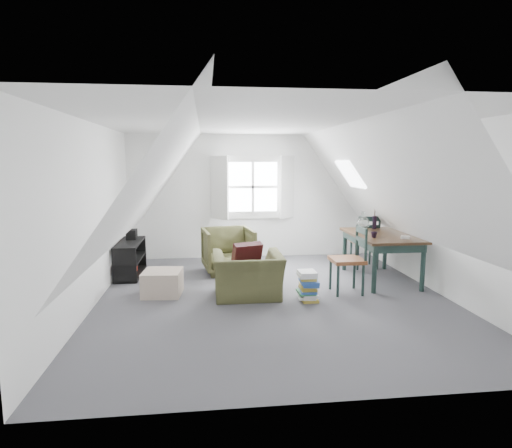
{
  "coord_description": "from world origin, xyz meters",
  "views": [
    {
      "loc": [
        -0.95,
        -5.93,
        1.97
      ],
      "look_at": [
        -0.18,
        0.6,
        1.0
      ],
      "focal_mm": 30.0,
      "sensor_mm": 36.0,
      "label": 1
    }
  ],
  "objects": [
    {
      "name": "floor",
      "position": [
        0.0,
        0.0,
        0.0
      ],
      "size": [
        5.5,
        5.5,
        0.0
      ],
      "primitive_type": "plane",
      "color": "#4E4D53",
      "rests_on": "ground"
    },
    {
      "name": "ceiling",
      "position": [
        0.0,
        0.0,
        2.5
      ],
      "size": [
        5.5,
        5.5,
        0.0
      ],
      "primitive_type": "plane",
      "rotation": [
        3.14,
        0.0,
        0.0
      ],
      "color": "white",
      "rests_on": "wall_back"
    },
    {
      "name": "wall_back",
      "position": [
        0.0,
        2.75,
        1.25
      ],
      "size": [
        5.0,
        0.0,
        5.0
      ],
      "primitive_type": "plane",
      "rotation": [
        1.57,
        0.0,
        0.0
      ],
      "color": "white",
      "rests_on": "ground"
    },
    {
      "name": "wall_front",
      "position": [
        0.0,
        -2.75,
        1.25
      ],
      "size": [
        5.0,
        0.0,
        5.0
      ],
      "primitive_type": "plane",
      "rotation": [
        -1.57,
        0.0,
        0.0
      ],
      "color": "white",
      "rests_on": "ground"
    },
    {
      "name": "wall_left",
      "position": [
        -2.5,
        0.0,
        1.25
      ],
      "size": [
        0.0,
        5.5,
        5.5
      ],
      "primitive_type": "plane",
      "rotation": [
        1.57,
        0.0,
        1.57
      ],
      "color": "white",
      "rests_on": "ground"
    },
    {
      "name": "wall_right",
      "position": [
        2.5,
        0.0,
        1.25
      ],
      "size": [
        0.0,
        5.5,
        5.5
      ],
      "primitive_type": "plane",
      "rotation": [
        1.57,
        0.0,
        -1.57
      ],
      "color": "white",
      "rests_on": "ground"
    },
    {
      "name": "slope_left",
      "position": [
        -1.55,
        0.0,
        1.78
      ],
      "size": [
        3.19,
        5.5,
        4.48
      ],
      "primitive_type": "plane",
      "rotation": [
        0.0,
        2.19,
        0.0
      ],
      "color": "white",
      "rests_on": "wall_left"
    },
    {
      "name": "slope_right",
      "position": [
        1.55,
        0.0,
        1.78
      ],
      "size": [
        3.19,
        5.5,
        4.48
      ],
      "primitive_type": "plane",
      "rotation": [
        0.0,
        -2.19,
        0.0
      ],
      "color": "white",
      "rests_on": "wall_right"
    },
    {
      "name": "dormer_window",
      "position": [
        0.0,
        2.68,
        1.45
      ],
      "size": [
        1.71,
        0.35,
        1.3
      ],
      "color": "white",
      "rests_on": "wall_back"
    },
    {
      "name": "skylight",
      "position": [
        1.55,
        1.3,
        1.75
      ],
      "size": [
        0.35,
        0.75,
        0.47
      ],
      "primitive_type": "cube",
      "rotation": [
        0.0,
        0.95,
        0.0
      ],
      "color": "white",
      "rests_on": "slope_right"
    },
    {
      "name": "armchair_near",
      "position": [
        -0.37,
        0.09,
        0.0
      ],
      "size": [
        1.0,
        0.87,
        0.65
      ],
      "primitive_type": "imported",
      "rotation": [
        0.0,
        0.0,
        3.14
      ],
      "color": "#474829",
      "rests_on": "floor"
    },
    {
      "name": "armchair_far",
      "position": [
        -0.57,
        1.54,
        0.0
      ],
      "size": [
        0.97,
        0.99,
        0.8
      ],
      "primitive_type": "imported",
      "rotation": [
        0.0,
        0.0,
        0.14
      ],
      "color": "#474829",
      "rests_on": "floor"
    },
    {
      "name": "throw_pillow",
      "position": [
        -0.37,
        0.24,
        0.56
      ],
      "size": [
        0.49,
        0.38,
        0.45
      ],
      "primitive_type": "cube",
      "rotation": [
        0.31,
        0.0,
        0.34
      ],
      "color": "#3A0F13",
      "rests_on": "armchair_near"
    },
    {
      "name": "ottoman",
      "position": [
        -1.61,
        0.34,
        0.18
      ],
      "size": [
        0.6,
        0.6,
        0.37
      ],
      "primitive_type": "cube",
      "rotation": [
        0.0,
        0.0,
        -0.09
      ],
      "color": "#B6A18E",
      "rests_on": "floor"
    },
    {
      "name": "dining_table",
      "position": [
        1.92,
        0.74,
        0.67
      ],
      "size": [
        0.93,
        1.55,
        0.78
      ],
      "rotation": [
        0.0,
        0.0,
        0.08
      ],
      "color": "black",
      "rests_on": "floor"
    },
    {
      "name": "demijohn",
      "position": [
        1.77,
        1.19,
        0.9
      ],
      "size": [
        0.22,
        0.22,
        0.31
      ],
      "rotation": [
        0.0,
        0.0,
        -0.04
      ],
      "color": "silver",
      "rests_on": "dining_table"
    },
    {
      "name": "vase_twigs",
      "position": [
        2.02,
        1.29,
        0.9
      ],
      "size": [
        0.07,
        0.08,
        0.57
      ],
      "rotation": [
        0.0,
        0.0,
        0.25
      ],
      "color": "black",
      "rests_on": "dining_table"
    },
    {
      "name": "cup",
      "position": [
        1.67,
        0.44,
        0.78
      ],
      "size": [
        0.13,
        0.13,
        0.09
      ],
      "primitive_type": "imported",
      "rotation": [
        0.0,
        0.0,
        0.34
      ],
      "color": "black",
      "rests_on": "dining_table"
    },
    {
      "name": "paper_box",
      "position": [
        2.12,
        0.29,
        0.8
      ],
      "size": [
        0.15,
        0.12,
        0.04
      ],
      "primitive_type": "cube",
      "rotation": [
        0.0,
        0.0,
        -0.34
      ],
      "color": "white",
      "rests_on": "dining_table"
    },
    {
      "name": "dining_chair_far",
      "position": [
        1.97,
        1.56,
        0.52
      ],
      "size": [
        0.46,
        0.46,
        0.99
      ],
      "rotation": [
        0.0,
        0.0,
        2.87
      ],
      "color": "brown",
      "rests_on": "floor"
    },
    {
      "name": "dining_chair_near",
      "position": [
        1.17,
        0.12,
        0.52
      ],
      "size": [
        0.47,
        0.47,
        1.0
      ],
      "rotation": [
        0.0,
        0.0,
        -1.73
      ],
      "color": "brown",
      "rests_on": "floor"
    },
    {
      "name": "media_shelf",
      "position": [
        -2.28,
        1.51,
        0.27
      ],
      "size": [
        0.38,
        1.15,
        0.59
      ],
      "rotation": [
        0.0,
        0.0,
        0.07
      ],
      "color": "black",
      "rests_on": "floor"
    },
    {
      "name": "electronics_box",
      "position": [
        -2.28,
        1.8,
        0.67
      ],
      "size": [
        0.17,
        0.23,
        0.19
      ],
      "primitive_type": "cube",
      "rotation": [
        0.0,
        0.0,
        -0.0
      ],
      "color": "black",
      "rests_on": "media_shelf"
    },
    {
      "name": "magazine_stack",
      "position": [
        0.47,
        -0.18,
        0.21
      ],
      "size": [
        0.32,
        0.38,
        0.42
      ],
      "rotation": [
        0.0,
        0.0,
        -0.11
      ],
      "color": "#B29933",
      "rests_on": "floor"
    }
  ]
}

